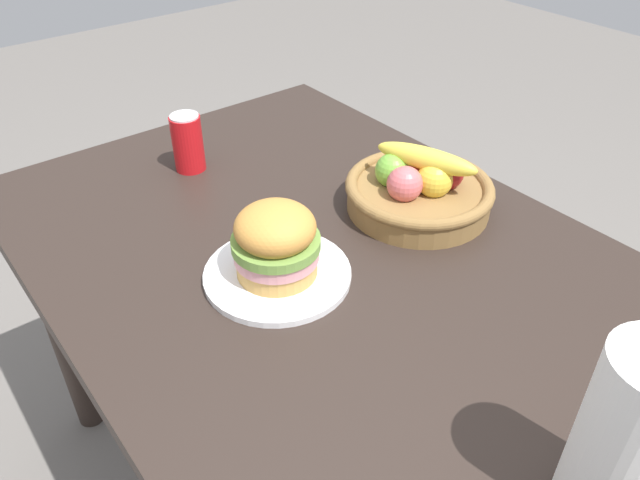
{
  "coord_description": "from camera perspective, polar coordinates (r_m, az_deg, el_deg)",
  "views": [
    {
      "loc": [
        0.64,
        -0.55,
        1.42
      ],
      "look_at": [
        -0.02,
        -0.03,
        0.81
      ],
      "focal_mm": 34.47,
      "sensor_mm": 36.0,
      "label": 1
    }
  ],
  "objects": [
    {
      "name": "plate",
      "position": [
        1.05,
        -3.97,
        -3.18
      ],
      "size": [
        0.25,
        0.25,
        0.01
      ],
      "primitive_type": "cylinder",
      "color": "white",
      "rests_on": "dining_table"
    },
    {
      "name": "paper_towel_roll",
      "position": [
        0.75,
        26.81,
        -16.24
      ],
      "size": [
        0.11,
        0.11,
        0.24
      ],
      "primitive_type": "cylinder",
      "color": "white",
      "rests_on": "dining_table"
    },
    {
      "name": "dining_table",
      "position": [
        1.14,
        1.76,
        -6.37
      ],
      "size": [
        1.4,
        0.9,
        0.75
      ],
      "color": "#2D231E",
      "rests_on": "ground_plane"
    },
    {
      "name": "sandwich",
      "position": [
        1.01,
        -4.13,
        -0.12
      ],
      "size": [
        0.15,
        0.15,
        0.13
      ],
      "color": "tan",
      "rests_on": "plate"
    },
    {
      "name": "fruit_basket",
      "position": [
        1.22,
        9.19,
        4.8
      ],
      "size": [
        0.29,
        0.29,
        0.14
      ],
      "color": "olive",
      "rests_on": "dining_table"
    },
    {
      "name": "soda_can",
      "position": [
        1.36,
        -12.18,
        8.82
      ],
      "size": [
        0.07,
        0.07,
        0.13
      ],
      "color": "red",
      "rests_on": "dining_table"
    }
  ]
}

